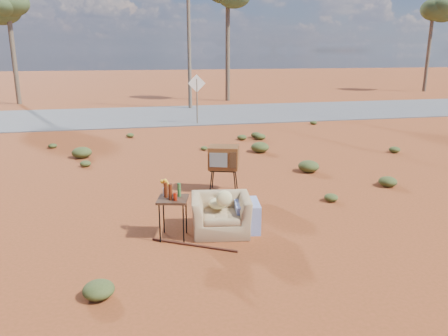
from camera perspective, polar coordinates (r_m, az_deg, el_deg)
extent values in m
plane|color=brown|center=(8.04, -0.12, -8.29)|extent=(140.00, 140.00, 0.00)
cube|color=#565659|center=(22.48, -8.55, 6.81)|extent=(140.00, 7.00, 0.04)
imported|color=#997B53|center=(7.86, -0.42, -5.29)|extent=(1.13, 0.83, 0.91)
ellipsoid|color=#D0C37F|center=(7.87, -0.80, -4.67)|extent=(0.33, 0.33, 0.19)
ellipsoid|color=#D0C37F|center=(7.61, 0.02, -3.98)|extent=(0.29, 0.14, 0.29)
cube|color=navy|center=(8.06, 2.99, -6.22)|extent=(0.53, 0.73, 0.53)
cube|color=black|center=(10.09, -0.04, -0.13)|extent=(0.71, 0.62, 0.03)
cylinder|color=black|center=(9.99, -1.73, -1.91)|extent=(0.04, 0.04, 0.54)
cylinder|color=black|center=(9.94, 1.42, -2.00)|extent=(0.04, 0.04, 0.54)
cylinder|color=black|center=(10.39, -1.43, -1.23)|extent=(0.04, 0.04, 0.54)
cylinder|color=black|center=(10.34, 1.59, -1.31)|extent=(0.04, 0.04, 0.54)
cube|color=brown|center=(10.02, -0.04, 1.40)|extent=(0.80, 0.71, 0.52)
cube|color=slate|center=(9.77, -0.74, 1.04)|extent=(0.39, 0.15, 0.33)
cube|color=#472D19|center=(9.74, 1.17, 0.99)|extent=(0.15, 0.07, 0.37)
cube|color=#3D2416|center=(7.59, -6.73, -4.08)|extent=(0.62, 0.62, 0.04)
cylinder|color=black|center=(7.56, -8.40, -7.10)|extent=(0.02, 0.02, 0.71)
cylinder|color=black|center=(7.50, -5.33, -7.18)|extent=(0.02, 0.02, 0.71)
cylinder|color=black|center=(7.94, -7.89, -6.00)|extent=(0.02, 0.02, 0.71)
cylinder|color=black|center=(7.88, -4.96, -6.07)|extent=(0.02, 0.02, 0.71)
cylinder|color=#4D1C0C|center=(7.61, -7.61, -2.86)|extent=(0.07, 0.07, 0.26)
cylinder|color=#4D1C0C|center=(7.47, -7.01, -3.11)|extent=(0.07, 0.07, 0.28)
cylinder|color=#2C5D28|center=(7.63, -5.89, -2.84)|extent=(0.06, 0.06, 0.24)
cylinder|color=red|center=(7.46, -6.40, -3.72)|extent=(0.06, 0.06, 0.13)
cylinder|color=silver|center=(7.73, -7.70, -3.05)|extent=(0.08, 0.08, 0.14)
ellipsoid|color=orange|center=(7.68, -7.74, -1.91)|extent=(0.16, 0.16, 0.12)
cylinder|color=#4E2014|center=(7.48, -3.94, -10.01)|extent=(1.34, 0.83, 0.04)
cylinder|color=brown|center=(19.57, -3.54, 8.63)|extent=(0.06, 0.06, 2.00)
cube|color=silver|center=(19.50, -3.58, 10.97)|extent=(0.78, 0.04, 0.78)
cylinder|color=brown|center=(29.89, -25.80, 13.27)|extent=(0.28, 0.28, 6.00)
ellipsoid|color=#43582D|center=(29.98, -26.37, 18.02)|extent=(3.20, 3.20, 2.20)
cylinder|color=brown|center=(28.97, 0.48, 15.70)|extent=(0.28, 0.28, 7.00)
cylinder|color=brown|center=(39.13, 25.16, 13.80)|extent=(0.28, 0.28, 6.50)
ellipsoid|color=#43582D|center=(39.23, 25.63, 17.79)|extent=(3.20, 3.20, 2.20)
cylinder|color=brown|center=(24.98, -4.61, 16.89)|extent=(0.20, 0.20, 8.00)
ellipsoid|color=#3F4B20|center=(11.30, 20.60, -1.66)|extent=(0.44, 0.44, 0.24)
ellipsoid|color=#3F4B20|center=(14.10, -18.09, 1.94)|extent=(0.60, 0.60, 0.33)
ellipsoid|color=#3F4B20|center=(15.14, 21.38, 2.25)|extent=(0.36, 0.36, 0.20)
ellipsoid|color=#3F4B20|center=(16.24, 4.75, 4.10)|extent=(0.40, 0.40, 0.22)
ellipsoid|color=#3F4B20|center=(16.99, -12.17, 4.20)|extent=(0.30, 0.30, 0.17)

